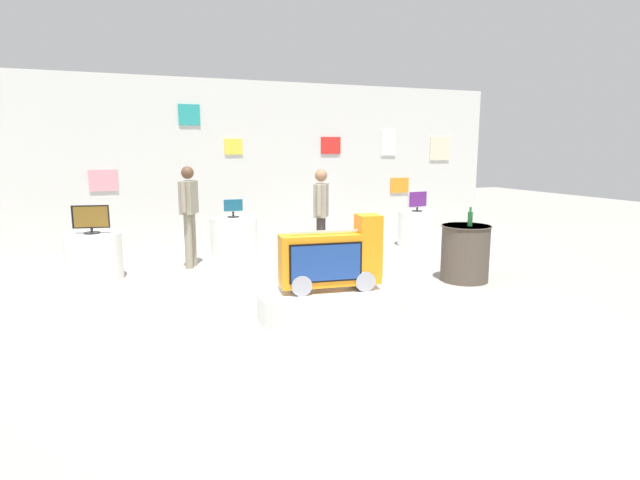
# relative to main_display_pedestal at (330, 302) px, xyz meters

# --- Properties ---
(ground_plane) EXTENTS (30.00, 30.00, 0.00)m
(ground_plane) POSITION_rel_main_display_pedestal_xyz_m (0.35, 0.42, -0.15)
(ground_plane) COLOR gray
(back_wall_display) EXTENTS (11.45, 0.13, 3.26)m
(back_wall_display) POSITION_rel_main_display_pedestal_xyz_m (0.36, 5.23, 1.48)
(back_wall_display) COLOR silver
(back_wall_display) RESTS_ON ground
(main_display_pedestal) EXTENTS (1.68, 1.68, 0.29)m
(main_display_pedestal) POSITION_rel_main_display_pedestal_xyz_m (0.00, 0.00, 0.00)
(main_display_pedestal) COLOR white
(main_display_pedestal) RESTS_ON ground
(novelty_firetruck_tv) EXTENTS (1.19, 0.47, 0.86)m
(novelty_firetruck_tv) POSITION_rel_main_display_pedestal_xyz_m (0.02, -0.01, 0.50)
(novelty_firetruck_tv) COLOR gray
(novelty_firetruck_tv) RESTS_ON main_display_pedestal
(display_pedestal_left_rear) EXTENTS (0.79, 0.79, 0.68)m
(display_pedestal_left_rear) POSITION_rel_main_display_pedestal_xyz_m (-2.59, 2.77, 0.20)
(display_pedestal_left_rear) COLOR white
(display_pedestal_left_rear) RESTS_ON ground
(tv_on_left_rear) EXTENTS (0.51, 0.23, 0.41)m
(tv_on_left_rear) POSITION_rel_main_display_pedestal_xyz_m (-2.59, 2.77, 0.75)
(tv_on_left_rear) COLOR black
(tv_on_left_rear) RESTS_ON display_pedestal_left_rear
(display_pedestal_center_rear) EXTENTS (0.85, 0.85, 0.68)m
(display_pedestal_center_rear) POSITION_rel_main_display_pedestal_xyz_m (-0.31, 3.80, 0.20)
(display_pedestal_center_rear) COLOR white
(display_pedestal_center_rear) RESTS_ON ground
(tv_on_center_rear) EXTENTS (0.37, 0.21, 0.33)m
(tv_on_center_rear) POSITION_rel_main_display_pedestal_xyz_m (-0.31, 3.79, 0.72)
(tv_on_center_rear) COLOR black
(tv_on_center_rear) RESTS_ON display_pedestal_center_rear
(display_pedestal_right_rear) EXTENTS (0.73, 0.73, 0.68)m
(display_pedestal_right_rear) POSITION_rel_main_display_pedestal_xyz_m (3.24, 3.35, 0.20)
(display_pedestal_right_rear) COLOR white
(display_pedestal_right_rear) RESTS_ON ground
(tv_on_right_rear) EXTENTS (0.46, 0.20, 0.40)m
(tv_on_right_rear) POSITION_rel_main_display_pedestal_xyz_m (3.24, 3.34, 0.75)
(tv_on_right_rear) COLOR black
(tv_on_right_rear) RESTS_ON display_pedestal_right_rear
(side_table_round) EXTENTS (0.71, 0.71, 0.81)m
(side_table_round) POSITION_rel_main_display_pedestal_xyz_m (2.42, 0.73, 0.27)
(side_table_round) COLOR #4C4238
(side_table_round) RESTS_ON ground
(bottle_on_side_table) EXTENTS (0.07, 0.07, 0.27)m
(bottle_on_side_table) POSITION_rel_main_display_pedestal_xyz_m (2.42, 0.66, 0.78)
(bottle_on_side_table) COLOR #195926
(bottle_on_side_table) RESTS_ON side_table_round
(shopper_browsing_near_truck) EXTENTS (0.35, 0.51, 1.63)m
(shopper_browsing_near_truck) POSITION_rel_main_display_pedestal_xyz_m (-1.17, 3.08, 0.81)
(shopper_browsing_near_truck) COLOR gray
(shopper_browsing_near_truck) RESTS_ON ground
(shopper_browsing_rear) EXTENTS (0.36, 0.50, 1.58)m
(shopper_browsing_rear) POSITION_rel_main_display_pedestal_xyz_m (0.82, 2.36, 0.78)
(shopper_browsing_rear) COLOR #38332D
(shopper_browsing_rear) RESTS_ON ground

